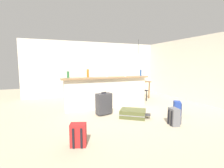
{
  "coord_description": "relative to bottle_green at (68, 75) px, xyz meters",
  "views": [
    {
      "loc": [
        -2.31,
        -4.54,
        1.48
      ],
      "look_at": [
        -0.16,
        0.71,
        0.78
      ],
      "focal_mm": 26.21,
      "sensor_mm": 36.0,
      "label": 1
    }
  ],
  "objects": [
    {
      "name": "backpack_grey",
      "position": [
        2.2,
        -2.15,
        -0.95
      ],
      "size": [
        0.29,
        0.31,
        0.42
      ],
      "color": "slate",
      "rests_on": "ground_plane"
    },
    {
      "name": "suitcase_upright_charcoal",
      "position": [
        0.9,
        -0.72,
        -0.82
      ],
      "size": [
        0.48,
        0.33,
        0.67
      ],
      "color": "#38383D",
      "rests_on": "ground_plane"
    },
    {
      "name": "backpack_blue",
      "position": [
        2.79,
        -1.61,
        -0.95
      ],
      "size": [
        0.33,
        0.34,
        0.42
      ],
      "color": "#233D93",
      "rests_on": "ground_plane"
    },
    {
      "name": "dining_chair_near_partition",
      "position": [
        2.86,
        0.51,
        -0.64
      ],
      "size": [
        0.47,
        0.47,
        0.93
      ],
      "color": "black",
      "rests_on": "ground_plane"
    },
    {
      "name": "bottle_blue",
      "position": [
        2.52,
        -0.09,
        0.01
      ],
      "size": [
        0.07,
        0.07,
        0.23
      ],
      "primitive_type": "cylinder",
      "color": "#284C89",
      "rests_on": "bar_countertop"
    },
    {
      "name": "partition_half_wall",
      "position": [
        1.25,
        -0.08,
        -0.65
      ],
      "size": [
        2.8,
        0.2,
        1.0
      ],
      "primitive_type": "cube",
      "color": "silver",
      "rests_on": "ground_plane"
    },
    {
      "name": "ground_plane",
      "position": [
        1.67,
        -0.58,
        -1.18
      ],
      "size": [
        13.0,
        13.0,
        0.05
      ],
      "primitive_type": "cube",
      "color": "#BCAD8E"
    },
    {
      "name": "backpack_red",
      "position": [
        -0.14,
        -2.29,
        -0.95
      ],
      "size": [
        0.32,
        0.3,
        0.42
      ],
      "color": "red",
      "rests_on": "ground_plane"
    },
    {
      "name": "dining_table",
      "position": [
        2.98,
        1.06,
        -0.51
      ],
      "size": [
        1.1,
        0.8,
        0.74
      ],
      "color": "brown",
      "rests_on": "ground_plane"
    },
    {
      "name": "bar_countertop",
      "position": [
        1.25,
        -0.08,
        -0.13
      ],
      "size": [
        2.96,
        0.4,
        0.05
      ],
      "primitive_type": "cube",
      "color": "#93704C",
      "rests_on": "partition_half_wall"
    },
    {
      "name": "wall_back",
      "position": [
        1.67,
        2.47,
        0.1
      ],
      "size": [
        6.6,
        0.1,
        2.5
      ],
      "primitive_type": "cube",
      "color": "silver",
      "rests_on": "ground_plane"
    },
    {
      "name": "wall_right",
      "position": [
        4.72,
        -0.28,
        0.1
      ],
      "size": [
        0.1,
        6.0,
        2.5
      ],
      "primitive_type": "cube",
      "color": "silver",
      "rests_on": "ground_plane"
    },
    {
      "name": "bottle_white",
      "position": [
        1.23,
        -0.09,
        0.03
      ],
      "size": [
        0.07,
        0.07,
        0.27
      ],
      "primitive_type": "cylinder",
      "color": "silver",
      "rests_on": "bar_countertop"
    },
    {
      "name": "suitcase_flat_olive",
      "position": [
        1.56,
        -1.26,
        -1.04
      ],
      "size": [
        0.86,
        0.81,
        0.22
      ],
      "color": "#51562D",
      "rests_on": "ground_plane"
    },
    {
      "name": "pendant_lamp",
      "position": [
        3.07,
        1.01,
        0.67
      ],
      "size": [
        0.34,
        0.34,
        0.8
      ],
      "color": "black"
    },
    {
      "name": "bottle_green",
      "position": [
        0.0,
        0.0,
        0.0
      ],
      "size": [
        0.07,
        0.07,
        0.2
      ],
      "primitive_type": "cylinder",
      "color": "#2D6B38",
      "rests_on": "bar_countertop"
    },
    {
      "name": "bottle_amber",
      "position": [
        0.62,
        0.01,
        0.03
      ],
      "size": [
        0.07,
        0.07,
        0.25
      ],
      "primitive_type": "cylinder",
      "color": "#9E661E",
      "rests_on": "bar_countertop"
    },
    {
      "name": "bottle_clear",
      "position": [
        1.88,
        -0.15,
        0.04
      ],
      "size": [
        0.07,
        0.07,
        0.28
      ],
      "primitive_type": "cylinder",
      "color": "silver",
      "rests_on": "bar_countertop"
    }
  ]
}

